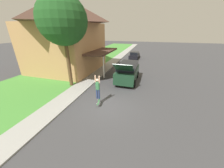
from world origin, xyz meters
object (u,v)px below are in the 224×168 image
(skateboard, at_px, (99,101))
(skateboarder, at_px, (98,87))
(suv_parked, at_px, (128,72))
(car_down_street, at_px, (134,55))
(lawn_tree_near, at_px, (63,21))

(skateboard, bearing_deg, skateboarder, 118.91)
(suv_parked, height_order, car_down_street, suv_parked)
(lawn_tree_near, height_order, suv_parked, lawn_tree_near)
(lawn_tree_near, xyz_separation_m, skateboard, (4.21, -2.65, -5.83))
(skateboarder, bearing_deg, car_down_street, 88.88)
(lawn_tree_near, height_order, car_down_street, lawn_tree_near)
(lawn_tree_near, distance_m, suv_parked, 8.01)
(lawn_tree_near, distance_m, skateboarder, 6.71)
(suv_parked, relative_size, car_down_street, 1.25)
(lawn_tree_near, relative_size, skateboard, 10.76)
(lawn_tree_near, relative_size, suv_parked, 1.52)
(car_down_street, distance_m, skateboarder, 18.41)
(lawn_tree_near, relative_size, skateboarder, 4.37)
(lawn_tree_near, distance_m, car_down_street, 17.48)
(car_down_street, relative_size, skateboard, 5.63)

